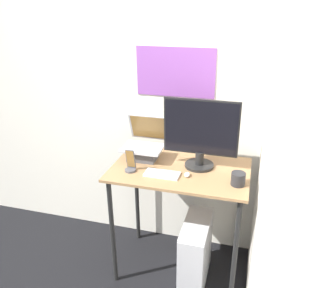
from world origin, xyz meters
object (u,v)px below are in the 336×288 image
object	(u,v)px
keyboard	(162,174)
cell_phone	(130,164)
mouse	(187,175)
computer_tower	(195,252)
monitor	(200,136)
laptop	(144,148)

from	to	relation	value
keyboard	cell_phone	xyz separation A→B (m)	(-0.23, 0.00, 0.04)
keyboard	mouse	distance (m)	0.17
cell_phone	computer_tower	world-z (taller)	cell_phone
cell_phone	monitor	bearing A→B (deg)	22.99
keyboard	computer_tower	size ratio (longest dim) A/B	0.46
cell_phone	computer_tower	bearing A→B (deg)	4.17
laptop	mouse	size ratio (longest dim) A/B	5.16
monitor	computer_tower	bearing A→B (deg)	-81.39
laptop	cell_phone	world-z (taller)	laptop
laptop	cell_phone	size ratio (longest dim) A/B	1.89
monitor	keyboard	distance (m)	0.38
mouse	keyboard	bearing A→B (deg)	-171.06
computer_tower	keyboard	bearing A→B (deg)	-171.00
keyboard	computer_tower	world-z (taller)	keyboard
cell_phone	computer_tower	size ratio (longest dim) A/B	0.31
monitor	keyboard	size ratio (longest dim) A/B	2.19
computer_tower	mouse	bearing A→B (deg)	-170.87
mouse	cell_phone	distance (m)	0.41
keyboard	computer_tower	xyz separation A→B (m)	(0.25, 0.04, -0.66)
cell_phone	computer_tower	distance (m)	0.85
laptop	mouse	xyz separation A→B (m)	(0.38, -0.21, -0.07)
mouse	cell_phone	world-z (taller)	cell_phone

